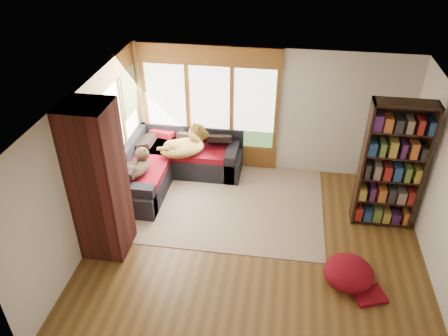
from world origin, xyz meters
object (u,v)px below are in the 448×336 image
(pouf, at_px, (349,272))
(sectional_sofa, at_px, (167,167))
(brick_chimney, at_px, (98,183))
(bookshelf, at_px, (391,167))
(dog_tan, at_px, (186,144))
(area_rug, at_px, (223,199))
(dog_brindle, at_px, (138,166))

(pouf, bearing_deg, sectional_sofa, 146.66)
(brick_chimney, xyz_separation_m, sectional_sofa, (0.45, 2.05, -1.00))
(bookshelf, distance_m, dog_tan, 3.81)
(area_rug, relative_size, bookshelf, 1.62)
(dog_tan, bearing_deg, bookshelf, -45.91)
(brick_chimney, distance_m, pouf, 4.02)
(pouf, xyz_separation_m, dog_brindle, (-3.77, 1.59, 0.51))
(area_rug, xyz_separation_m, pouf, (2.20, -1.77, 0.21))
(sectional_sofa, bearing_deg, area_rug, -21.21)
(pouf, relative_size, dog_brindle, 0.98)
(area_rug, bearing_deg, bookshelf, -4.09)
(sectional_sofa, relative_size, dog_tan, 2.06)
(dog_tan, bearing_deg, pouf, -71.54)
(pouf, bearing_deg, dog_brindle, 157.12)
(bookshelf, height_order, dog_tan, bookshelf)
(dog_tan, xyz_separation_m, dog_brindle, (-0.74, -0.80, -0.07))
(area_rug, relative_size, dog_brindle, 4.96)
(dog_tan, bearing_deg, area_rug, -70.16)
(brick_chimney, xyz_separation_m, pouf, (3.87, -0.20, -1.08))
(sectional_sofa, distance_m, pouf, 4.10)
(bookshelf, xyz_separation_m, dog_tan, (-3.70, 0.83, -0.37))
(dog_brindle, bearing_deg, bookshelf, -75.91)
(brick_chimney, xyz_separation_m, dog_tan, (0.84, 2.18, -0.50))
(area_rug, height_order, pouf, pouf)
(area_rug, bearing_deg, dog_brindle, -173.66)
(pouf, xyz_separation_m, dog_tan, (-3.03, 2.39, 0.58))
(brick_chimney, xyz_separation_m, area_rug, (1.67, 1.56, -1.29))
(sectional_sofa, distance_m, bookshelf, 4.24)
(brick_chimney, distance_m, sectional_sofa, 2.32)
(dog_tan, distance_m, dog_brindle, 1.09)
(pouf, distance_m, dog_brindle, 4.12)
(brick_chimney, distance_m, dog_tan, 2.39)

